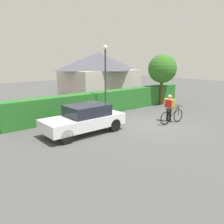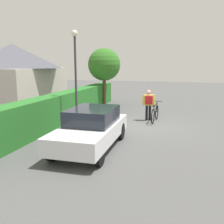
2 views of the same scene
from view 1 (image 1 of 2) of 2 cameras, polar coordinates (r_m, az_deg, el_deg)
ground_plane at (r=12.98m, az=10.48°, el=-3.17°), size 60.00×60.00×0.00m
hedge_row at (r=15.69m, az=-0.95°, el=2.63°), size 14.15×0.90×1.48m
house_distant at (r=21.73m, az=-3.31°, el=9.33°), size 6.56×5.22×4.26m
parked_car_near at (r=11.24m, az=-6.92°, el=-1.64°), size 4.08×1.76×1.42m
bicycle at (r=13.38m, az=14.81°, el=-1.07°), size 1.86×0.50×0.99m
person_rider at (r=13.63m, az=14.16°, el=1.59°), size 0.42×0.64×1.60m
street_lamp at (r=13.85m, az=-1.68°, el=9.98°), size 0.28×0.28×4.41m
tree_kerbside at (r=18.67m, az=12.53°, el=10.52°), size 2.24×2.24×3.99m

